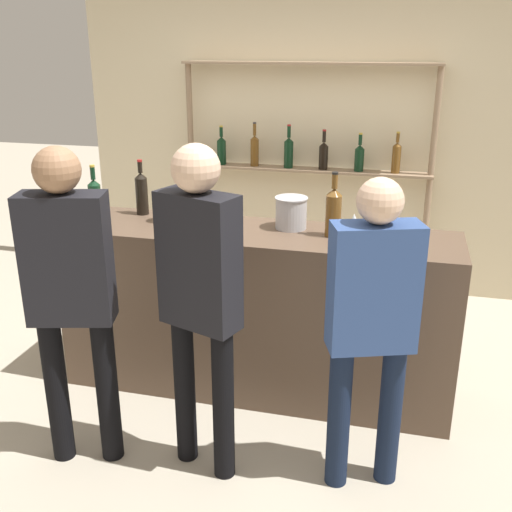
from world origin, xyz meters
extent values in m
plane|color=#B2A893|center=(0.00, 0.00, 0.00)|extent=(16.00, 16.00, 0.00)
cube|color=brown|center=(0.00, 0.00, 0.52)|extent=(2.36, 0.57, 1.04)
cube|color=beige|center=(0.00, 1.89, 1.40)|extent=(3.96, 0.12, 2.80)
cylinder|color=#897056|center=(-1.02, 1.71, 0.96)|extent=(0.05, 0.05, 1.93)
cylinder|color=#897056|center=(1.02, 1.71, 0.96)|extent=(0.05, 0.05, 1.93)
cube|color=#897056|center=(0.00, 1.71, 1.92)|extent=(2.09, 0.18, 0.02)
cube|color=#897056|center=(0.00, 1.71, 1.06)|extent=(2.09, 0.18, 0.02)
cylinder|color=black|center=(-0.74, 1.71, 1.17)|extent=(0.08, 0.08, 0.20)
cone|color=black|center=(-0.74, 1.71, 1.29)|extent=(0.08, 0.08, 0.04)
cylinder|color=black|center=(-0.74, 1.71, 1.35)|extent=(0.03, 0.03, 0.08)
cylinder|color=gold|center=(-0.74, 1.71, 1.40)|extent=(0.03, 0.03, 0.01)
cylinder|color=brown|center=(-0.44, 1.71, 1.18)|extent=(0.07, 0.07, 0.23)
cone|color=brown|center=(-0.44, 1.71, 1.31)|extent=(0.07, 0.07, 0.03)
cylinder|color=brown|center=(-0.44, 1.71, 1.38)|extent=(0.03, 0.03, 0.10)
cylinder|color=#232328|center=(-0.44, 1.71, 1.43)|extent=(0.03, 0.03, 0.01)
cylinder|color=black|center=(-0.15, 1.71, 1.18)|extent=(0.08, 0.08, 0.22)
cone|color=black|center=(-0.15, 1.71, 1.30)|extent=(0.08, 0.08, 0.04)
cylinder|color=black|center=(-0.15, 1.71, 1.37)|extent=(0.03, 0.03, 0.10)
cylinder|color=maroon|center=(-0.15, 1.71, 1.42)|extent=(0.03, 0.03, 0.01)
cylinder|color=black|center=(0.15, 1.71, 1.17)|extent=(0.08, 0.08, 0.19)
cone|color=black|center=(0.15, 1.71, 1.28)|extent=(0.08, 0.08, 0.03)
cylinder|color=black|center=(0.15, 1.71, 1.34)|extent=(0.03, 0.03, 0.09)
cylinder|color=maroon|center=(0.15, 1.71, 1.39)|extent=(0.03, 0.03, 0.01)
cylinder|color=black|center=(0.44, 1.71, 1.16)|extent=(0.08, 0.08, 0.18)
cone|color=black|center=(0.44, 1.71, 1.27)|extent=(0.08, 0.08, 0.03)
cylinder|color=black|center=(0.44, 1.71, 1.33)|extent=(0.03, 0.03, 0.08)
cylinder|color=gold|center=(0.44, 1.71, 1.38)|extent=(0.03, 0.03, 0.01)
cylinder|color=brown|center=(0.74, 1.71, 1.18)|extent=(0.07, 0.07, 0.22)
cone|color=brown|center=(0.74, 1.71, 1.30)|extent=(0.07, 0.07, 0.03)
cylinder|color=brown|center=(0.74, 1.71, 1.35)|extent=(0.03, 0.03, 0.07)
cylinder|color=gold|center=(0.74, 1.71, 1.40)|extent=(0.03, 0.03, 0.01)
cylinder|color=brown|center=(0.45, 0.02, 1.16)|extent=(0.09, 0.09, 0.24)
cone|color=brown|center=(0.45, 0.02, 1.30)|extent=(0.09, 0.09, 0.04)
cylinder|color=brown|center=(0.45, 0.02, 1.36)|extent=(0.03, 0.03, 0.08)
cylinder|color=black|center=(0.45, 0.02, 1.40)|extent=(0.04, 0.04, 0.01)
cylinder|color=black|center=(-0.98, -0.08, 1.16)|extent=(0.08, 0.08, 0.24)
cone|color=black|center=(-0.98, -0.08, 1.29)|extent=(0.08, 0.08, 0.03)
cylinder|color=black|center=(-0.98, -0.08, 1.35)|extent=(0.03, 0.03, 0.08)
cylinder|color=gold|center=(-0.98, -0.08, 1.39)|extent=(0.03, 0.03, 0.01)
cylinder|color=black|center=(-0.79, 0.17, 1.16)|extent=(0.08, 0.08, 0.23)
cone|color=black|center=(-0.79, 0.17, 1.29)|extent=(0.08, 0.08, 0.04)
cylinder|color=black|center=(-0.79, 0.17, 1.34)|extent=(0.03, 0.03, 0.07)
cylinder|color=maroon|center=(-0.79, 0.17, 1.38)|extent=(0.03, 0.03, 0.01)
cylinder|color=silver|center=(0.57, -0.06, 1.04)|extent=(0.06, 0.06, 0.00)
cylinder|color=silver|center=(0.57, -0.06, 1.08)|extent=(0.01, 0.01, 0.08)
cone|color=silver|center=(0.57, -0.06, 1.16)|extent=(0.07, 0.07, 0.08)
cylinder|color=#B2B2B7|center=(0.19, 0.11, 1.13)|extent=(0.18, 0.18, 0.18)
cylinder|color=#B2B2B7|center=(0.19, 0.11, 1.22)|extent=(0.19, 0.19, 0.01)
cylinder|color=silver|center=(-0.59, 0.06, 1.10)|extent=(0.13, 0.13, 0.13)
sphere|color=tan|center=(-0.61, 0.03, 1.07)|extent=(0.02, 0.02, 0.02)
sphere|color=tan|center=(-0.56, 0.05, 1.09)|extent=(0.02, 0.02, 0.02)
sphere|color=tan|center=(-0.57, 0.10, 1.08)|extent=(0.02, 0.02, 0.02)
sphere|color=tan|center=(-0.58, 0.02, 1.09)|extent=(0.02, 0.02, 0.02)
sphere|color=tan|center=(-0.62, 0.10, 1.06)|extent=(0.02, 0.02, 0.02)
sphere|color=tan|center=(-0.63, 0.11, 1.10)|extent=(0.02, 0.02, 0.02)
sphere|color=tan|center=(-0.64, 0.04, 1.09)|extent=(0.02, 0.02, 0.02)
cylinder|color=#121C33|center=(0.85, -0.68, 0.38)|extent=(0.11, 0.11, 0.75)
cylinder|color=#121C33|center=(0.61, -0.77, 0.38)|extent=(0.11, 0.11, 0.75)
cube|color=navy|center=(0.73, -0.72, 1.05)|extent=(0.43, 0.30, 0.60)
sphere|color=#DBB293|center=(0.73, -0.72, 1.45)|extent=(0.20, 0.20, 0.20)
cylinder|color=black|center=(-0.57, -0.86, 0.40)|extent=(0.11, 0.11, 0.80)
cylinder|color=black|center=(-0.82, -0.92, 0.40)|extent=(0.11, 0.11, 0.80)
cube|color=black|center=(-0.70, -0.89, 1.12)|extent=(0.44, 0.27, 0.63)
sphere|color=#936B4C|center=(-0.70, -0.89, 1.55)|extent=(0.22, 0.22, 0.22)
cylinder|color=black|center=(0.05, -0.85, 0.41)|extent=(0.11, 0.11, 0.81)
cylinder|color=black|center=(-0.18, -0.77, 0.41)|extent=(0.11, 0.11, 0.81)
cube|color=black|center=(-0.07, -0.81, 1.14)|extent=(0.42, 0.29, 0.64)
sphere|color=#DBB293|center=(-0.07, -0.81, 1.57)|extent=(0.22, 0.22, 0.22)
camera|label=1|loc=(0.82, -3.24, 2.10)|focal=42.00mm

